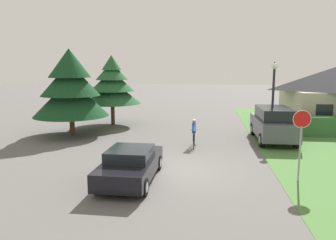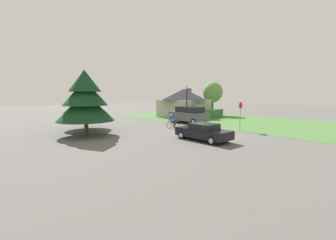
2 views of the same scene
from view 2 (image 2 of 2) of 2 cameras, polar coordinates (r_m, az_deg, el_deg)
The scene contains 12 objects.
ground_plane at distance 19.42m, azimuth 8.81°, elevation -3.93°, with size 140.00×140.00×0.00m, color #5B5956.
grass_verge_right at distance 31.64m, azimuth 17.01°, elevation -0.14°, with size 16.00×36.00×0.01m, color #477538.
cottage_house at distance 35.58m, azimuth 4.11°, elevation 4.52°, with size 7.53×6.63×4.51m.
hedge_row at distance 32.32m, azimuth 8.61°, elevation 1.31°, with size 9.21×0.90×1.25m, color #387038.
sedan_left_lane at distance 17.31m, azimuth 8.96°, elevation -3.03°, with size 1.96×4.36×1.31m.
cyclist at distance 22.73m, azimuth 1.24°, elevation -0.48°, with size 0.44×1.82×1.53m.
parked_suv_right at distance 27.41m, azimuth 5.31°, elevation 1.36°, with size 2.15×4.84×2.04m.
stop_sign at distance 22.86m, azimuth 17.90°, elevation 2.30°, with size 0.67×0.07×2.79m.
street_lamp at distance 27.48m, azimuth 4.79°, elevation 5.59°, with size 0.37×0.37×4.69m.
conifer_tall_near at distance 20.10m, azimuth -20.26°, elevation 4.98°, with size 4.76×4.76×5.54m.
conifer_tall_far at distance 24.38m, azimuth -20.43°, elevation 5.03°, with size 4.31×4.31×5.25m.
deciduous_tree_right at distance 39.20m, azimuth 11.28°, elevation 6.92°, with size 3.32×3.32×5.65m.
Camera 2 is at (-14.93, -11.92, 3.47)m, focal length 24.00 mm.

